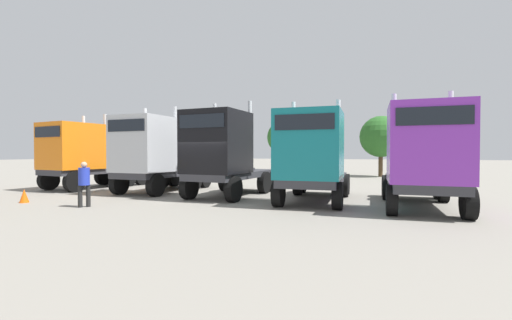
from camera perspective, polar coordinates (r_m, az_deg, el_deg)
The scene contains 11 objects.
ground at distance 15.00m, azimuth -8.10°, elevation -6.69°, with size 200.00×200.00×0.00m, color gray.
semi_truck_orange at distance 21.77m, azimuth -27.09°, elevation 0.80°, with size 3.16×6.13×4.27m.
semi_truck_silver at distance 18.23m, azimuth -17.05°, elevation 0.97°, with size 2.61×5.81×4.45m.
semi_truck_black at distance 15.77m, azimuth -5.55°, elevation 1.19°, with size 2.76×5.91×4.48m.
semi_truck_teal at distance 13.99m, azimuth 9.28°, elevation 0.64°, with size 2.87×6.32×4.26m.
semi_truck_purple at distance 13.34m, azimuth 26.10°, elevation 0.49°, with size 2.81×6.40×4.28m.
visitor_with_camera at distance 14.56m, azimuth -26.60°, elevation -3.11°, with size 0.56×0.56×1.72m.
traffic_cone_near at distance 17.16m, azimuth -34.03°, elevation -4.94°, with size 0.36×0.36×0.57m, color #F2590C.
oak_far_left at distance 35.86m, azimuth -8.51°, elevation 3.38°, with size 2.94×2.94×4.93m.
oak_far_centre at distance 30.79m, azimuth 4.65°, elevation 3.74°, with size 3.00×3.00×4.95m.
oak_far_right at distance 31.47m, azimuth 19.98°, elevation 3.65°, with size 3.54×3.54×5.23m.
Camera 1 is at (7.26, -12.97, 2.06)m, focal length 24.14 mm.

